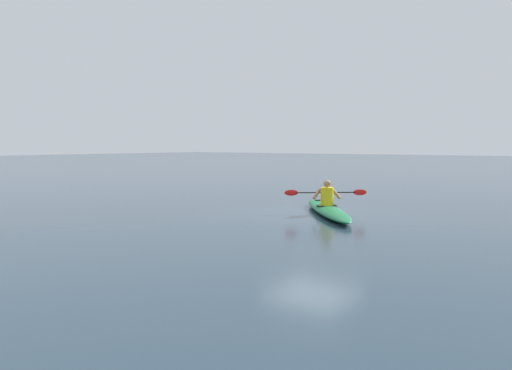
# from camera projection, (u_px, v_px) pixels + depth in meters

# --- Properties ---
(ground_plane) EXTENTS (160.00, 160.00, 0.00)m
(ground_plane) POSITION_uv_depth(u_px,v_px,m) (313.00, 212.00, 15.54)
(ground_plane) COLOR #283D4C
(kayak) EXTENTS (3.83, 4.31, 0.25)m
(kayak) POSITION_uv_depth(u_px,v_px,m) (328.00, 210.00, 15.07)
(kayak) COLOR #19723F
(kayak) RESTS_ON ground
(kayaker) EXTENTS (1.85, 1.59, 0.72)m
(kayaker) POSITION_uv_depth(u_px,v_px,m) (327.00, 195.00, 15.14)
(kayaker) COLOR yellow
(kayaker) RESTS_ON kayak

